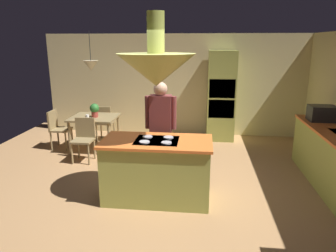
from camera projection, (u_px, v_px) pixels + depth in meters
ground at (159, 192)px, 5.04m from camera, size 8.16×8.16×0.00m
wall_back at (177, 85)px, 8.02m from camera, size 6.80×0.10×2.55m
kitchen_island at (157, 170)px, 4.73m from camera, size 1.63×0.84×0.96m
counter_run_right at (333, 158)px, 5.19m from camera, size 0.73×2.42×0.94m
oven_tower at (221, 96)px, 7.57m from camera, size 0.66×0.62×2.16m
dining_table at (95, 121)px, 6.88m from camera, size 0.98×0.87×0.76m
person_at_island at (161, 125)px, 5.26m from camera, size 0.53×0.23×1.71m
range_hood at (156, 68)px, 4.34m from camera, size 1.10×1.10×1.00m
pendant_light_over_table at (91, 66)px, 6.57m from camera, size 0.32×0.32×0.82m
chair_facing_island at (84, 136)px, 6.29m from camera, size 0.40×0.40×0.87m
chair_by_back_wall at (104, 121)px, 7.55m from camera, size 0.40×0.40×0.87m
chair_at_corner at (57, 127)px, 7.01m from camera, size 0.40×0.40×0.87m
potted_plant_on_table at (95, 110)px, 6.76m from camera, size 0.20×0.20×0.30m
cup_on_table at (87, 117)px, 6.64m from camera, size 0.07×0.07×0.09m
microwave_on_counter at (322, 113)px, 5.72m from camera, size 0.46×0.36×0.28m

